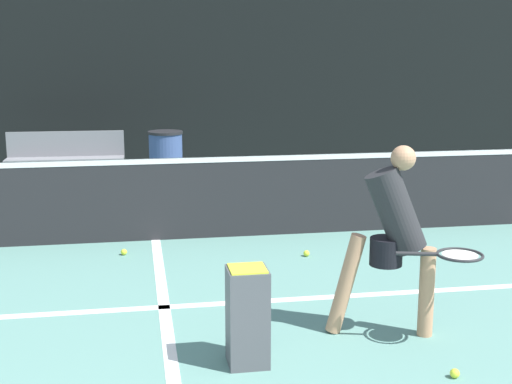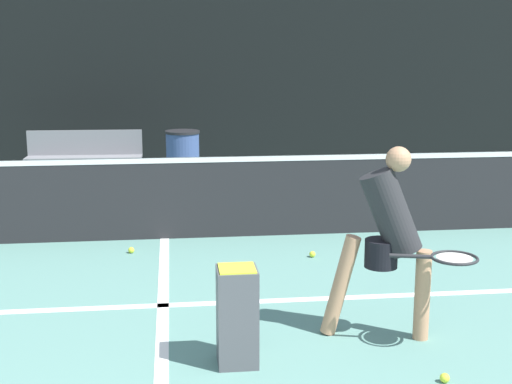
{
  "view_description": "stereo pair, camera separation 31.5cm",
  "coord_description": "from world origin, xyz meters",
  "px_view_note": "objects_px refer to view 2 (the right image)",
  "views": [
    {
      "loc": [
        -0.2,
        -1.59,
        2.22
      ],
      "look_at": [
        0.83,
        4.42,
        0.95
      ],
      "focal_mm": 50.0,
      "sensor_mm": 36.0,
      "label": 1
    },
    {
      "loc": [
        0.11,
        -1.63,
        2.22
      ],
      "look_at": [
        0.83,
        4.42,
        0.95
      ],
      "focal_mm": 50.0,
      "sensor_mm": 36.0,
      "label": 2
    }
  ],
  "objects_px": {
    "trash_bin": "(183,158)",
    "ball_hopper": "(237,314)",
    "parked_car": "(234,121)",
    "player_practicing": "(389,235)",
    "courtside_bench": "(85,155)"
  },
  "relations": [
    {
      "from": "trash_bin",
      "to": "courtside_bench",
      "type": "bearing_deg",
      "value": 168.7
    },
    {
      "from": "courtside_bench",
      "to": "ball_hopper",
      "type": "bearing_deg",
      "value": -73.13
    },
    {
      "from": "ball_hopper",
      "to": "trash_bin",
      "type": "xyz_separation_m",
      "value": [
        -0.26,
        6.54,
        0.07
      ]
    },
    {
      "from": "player_practicing",
      "to": "ball_hopper",
      "type": "bearing_deg",
      "value": -149.92
    },
    {
      "from": "courtside_bench",
      "to": "trash_bin",
      "type": "height_order",
      "value": "trash_bin"
    },
    {
      "from": "player_practicing",
      "to": "ball_hopper",
      "type": "relative_size",
      "value": 2.1
    },
    {
      "from": "ball_hopper",
      "to": "courtside_bench",
      "type": "distance_m",
      "value": 7.09
    },
    {
      "from": "player_practicing",
      "to": "trash_bin",
      "type": "bearing_deg",
      "value": 117.58
    },
    {
      "from": "trash_bin",
      "to": "ball_hopper",
      "type": "bearing_deg",
      "value": -87.75
    },
    {
      "from": "trash_bin",
      "to": "parked_car",
      "type": "height_order",
      "value": "parked_car"
    },
    {
      "from": "trash_bin",
      "to": "parked_car",
      "type": "xyz_separation_m",
      "value": [
        1.17,
        4.04,
        0.14
      ]
    },
    {
      "from": "parked_car",
      "to": "trash_bin",
      "type": "bearing_deg",
      "value": -106.23
    },
    {
      "from": "trash_bin",
      "to": "parked_car",
      "type": "relative_size",
      "value": 0.19
    },
    {
      "from": "player_practicing",
      "to": "parked_car",
      "type": "bearing_deg",
      "value": 106.05
    },
    {
      "from": "player_practicing",
      "to": "courtside_bench",
      "type": "height_order",
      "value": "player_practicing"
    }
  ]
}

